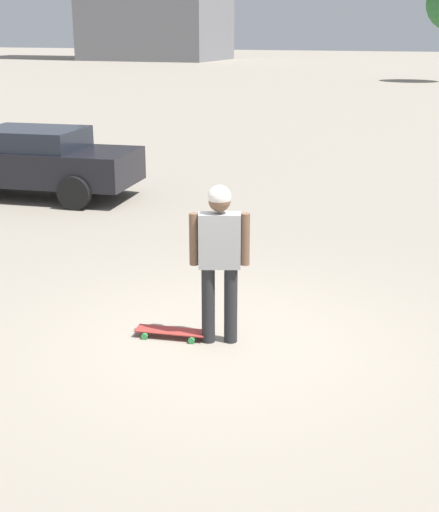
{
  "coord_description": "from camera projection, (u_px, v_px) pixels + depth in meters",
  "views": [
    {
      "loc": [
        2.5,
        -6.87,
        3.34
      ],
      "look_at": [
        0.0,
        0.0,
        1.0
      ],
      "focal_mm": 50.0,
      "sensor_mm": 36.0,
      "label": 1
    }
  ],
  "objects": [
    {
      "name": "person",
      "position": [
        220.0,
        250.0,
        7.66
      ],
      "size": [
        0.62,
        0.34,
        1.78
      ],
      "rotation": [
        0.0,
        0.0,
        0.34
      ],
      "color": "#262628",
      "rests_on": "ground_plane"
    },
    {
      "name": "skateboard",
      "position": [
        171.0,
        332.0,
        8.06
      ],
      "size": [
        0.82,
        0.35,
        0.08
      ],
      "rotation": [
        0.0,
        0.0,
        -3.01
      ],
      "color": "#A5332D",
      "rests_on": "ground_plane"
    },
    {
      "name": "car_parked_near",
      "position": [
        30.0,
        161.0,
        14.67
      ],
      "size": [
        4.62,
        2.27,
        1.41
      ],
      "rotation": [
        0.0,
        0.0,
        -3.04
      ],
      "color": "black",
      "rests_on": "ground_plane"
    },
    {
      "name": "ground_plane",
      "position": [
        220.0,
        341.0,
        7.98
      ],
      "size": [
        220.0,
        220.0,
        0.0
      ],
      "primitive_type": "plane",
      "color": "gray"
    }
  ]
}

